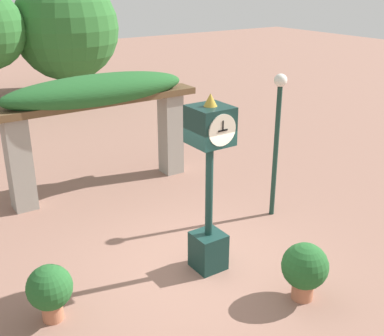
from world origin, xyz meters
TOP-DOWN VIEW (x-y plane):
  - ground_plane at (0.00, 0.00)m, footprint 60.00×60.00m
  - pedestal_clock at (0.11, -0.12)m, footprint 0.60×0.65m
  - pergola at (0.00, 3.95)m, footprint 4.80×1.07m
  - potted_plant_near_left at (0.83, -1.64)m, footprint 0.72×0.72m
  - potted_plant_near_right at (-2.58, 0.04)m, footprint 0.67×0.67m
  - lamp_post at (2.39, 0.75)m, footprint 0.25×0.25m
  - tree_line at (0.76, 13.52)m, footprint 9.88×4.51m

SIDE VIEW (x-z plane):
  - ground_plane at x=0.00m, z-range 0.00..0.00m
  - potted_plant_near_right at x=-2.58m, z-range 0.08..0.96m
  - potted_plant_near_left at x=0.83m, z-range 0.07..1.02m
  - pedestal_clock at x=0.11m, z-range 0.10..3.16m
  - lamp_post at x=2.39m, z-range 0.44..3.41m
  - pergola at x=0.00m, z-range 0.71..3.41m
  - tree_line at x=0.76m, z-range 0.39..5.20m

